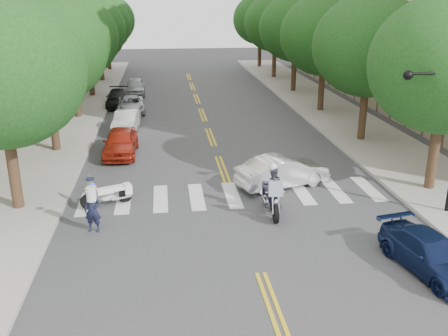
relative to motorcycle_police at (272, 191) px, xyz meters
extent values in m
plane|color=#38383A|center=(-1.33, -4.56, -0.92)|extent=(140.00, 140.00, 0.00)
cube|color=#9E9991|center=(-10.83, 17.44, -0.84)|extent=(5.00, 60.00, 0.15)
cube|color=#9E9991|center=(8.17, 17.44, -0.84)|extent=(5.00, 60.00, 0.15)
cylinder|color=#382316|center=(-10.13, 1.44, 0.74)|extent=(0.44, 0.44, 3.32)
cylinder|color=#382316|center=(-10.13, 9.44, 0.74)|extent=(0.44, 0.44, 3.32)
ellipsoid|color=#153F12|center=(-10.13, 9.44, 4.65)|extent=(6.40, 6.40, 5.76)
cylinder|color=#382316|center=(-10.13, 17.44, 0.74)|extent=(0.44, 0.44, 3.32)
ellipsoid|color=#153F12|center=(-10.13, 17.44, 4.65)|extent=(6.40, 6.40, 5.76)
cylinder|color=#382316|center=(-10.13, 25.44, 0.74)|extent=(0.44, 0.44, 3.32)
ellipsoid|color=#153F12|center=(-10.13, 25.44, 4.65)|extent=(6.40, 6.40, 5.76)
cylinder|color=#382316|center=(-10.13, 33.44, 0.74)|extent=(0.44, 0.44, 3.32)
ellipsoid|color=#153F12|center=(-10.13, 33.44, 4.65)|extent=(6.40, 6.40, 5.76)
cylinder|color=#382316|center=(-10.13, 41.44, 0.74)|extent=(0.44, 0.44, 3.32)
ellipsoid|color=#153F12|center=(-10.13, 41.44, 4.65)|extent=(6.40, 6.40, 5.76)
cylinder|color=#382316|center=(7.47, 1.44, 0.74)|extent=(0.44, 0.44, 3.32)
ellipsoid|color=#153F12|center=(7.47, 1.44, 4.65)|extent=(6.40, 6.40, 5.76)
cylinder|color=#382316|center=(7.47, 9.44, 0.74)|extent=(0.44, 0.44, 3.32)
ellipsoid|color=#153F12|center=(7.47, 9.44, 4.65)|extent=(6.40, 6.40, 5.76)
cylinder|color=#382316|center=(7.47, 17.44, 0.74)|extent=(0.44, 0.44, 3.32)
ellipsoid|color=#153F12|center=(7.47, 17.44, 4.65)|extent=(6.40, 6.40, 5.76)
cylinder|color=#382316|center=(7.47, 25.44, 0.74)|extent=(0.44, 0.44, 3.32)
ellipsoid|color=#153F12|center=(7.47, 25.44, 4.65)|extent=(6.40, 6.40, 5.76)
cylinder|color=#382316|center=(7.47, 33.44, 0.74)|extent=(0.44, 0.44, 3.32)
ellipsoid|color=#153F12|center=(7.47, 33.44, 4.65)|extent=(6.40, 6.40, 5.76)
cylinder|color=#382316|center=(7.47, 41.44, 0.74)|extent=(0.44, 0.44, 3.32)
ellipsoid|color=#153F12|center=(7.47, 41.44, 4.65)|extent=(6.40, 6.40, 5.76)
cylinder|color=black|center=(5.67, -1.06, 4.68)|extent=(2.40, 0.10, 0.10)
sphere|color=black|center=(4.57, -1.06, 4.63)|extent=(0.36, 0.36, 0.36)
cylinder|color=black|center=(-0.06, -1.01, -0.54)|extent=(0.20, 0.77, 0.76)
cylinder|color=black|center=(0.05, 0.77, -0.54)|extent=(0.25, 0.77, 0.76)
cube|color=silver|center=(0.00, -0.06, -0.42)|extent=(0.42, 1.02, 0.36)
cube|color=black|center=(-0.01, -0.17, -0.14)|extent=(0.45, 0.80, 0.25)
cube|color=black|center=(0.03, 0.44, -0.12)|extent=(0.48, 0.64, 0.18)
cube|color=black|center=(0.06, 0.94, -0.25)|extent=(0.51, 0.36, 0.50)
cube|color=#8C99A5|center=(-0.05, -0.86, 0.42)|extent=(0.57, 0.20, 0.61)
cube|color=red|center=(0.09, -0.68, 0.22)|extent=(0.12, 0.12, 0.09)
cube|color=#0C26E5|center=(-0.17, -0.66, 0.22)|extent=(0.12, 0.12, 0.09)
imported|color=#474C56|center=(0.00, -0.06, 0.16)|extent=(0.89, 0.71, 1.76)
sphere|color=silver|center=(0.00, -0.06, 0.99)|extent=(0.33, 0.33, 0.33)
cylinder|color=black|center=(-7.34, 1.17, -0.59)|extent=(0.65, 0.37, 0.65)
cylinder|color=black|center=(-5.92, 1.76, -0.59)|extent=(0.67, 0.41, 0.65)
cube|color=silver|center=(-6.59, 1.48, -0.49)|extent=(0.91, 0.61, 0.31)
cube|color=white|center=(-6.67, 1.45, -0.25)|extent=(0.75, 0.57, 0.21)
cube|color=white|center=(-6.19, 1.65, -0.23)|extent=(0.63, 0.55, 0.15)
cube|color=white|center=(-5.79, 1.81, -0.35)|extent=(0.43, 0.50, 0.43)
cube|color=#8C99A5|center=(-7.22, 1.22, 0.23)|extent=(0.32, 0.50, 0.52)
cube|color=red|center=(-7.03, 1.18, 0.06)|extent=(0.12, 0.12, 0.08)
cube|color=#0C26E5|center=(-7.12, 1.39, 0.06)|extent=(0.12, 0.12, 0.08)
imported|color=#171A33|center=(-6.86, -0.91, -0.08)|extent=(0.68, 0.51, 1.68)
imported|color=white|center=(1.09, 2.74, -0.21)|extent=(4.55, 2.82, 1.42)
imported|color=#0E193E|center=(3.98, -5.06, -0.33)|extent=(2.37, 4.27, 1.17)
imported|color=#A52211|center=(-6.53, 8.44, -0.19)|extent=(1.85, 4.31, 1.45)
imported|color=silver|center=(-6.53, 13.44, -0.27)|extent=(1.75, 4.06, 1.30)
imported|color=silver|center=(-6.53, 18.94, -0.34)|extent=(2.26, 4.34, 1.17)
imported|color=black|center=(-7.63, 21.27, -0.28)|extent=(1.93, 4.45, 1.28)
imported|color=#A6A6AB|center=(-6.53, 25.92, -0.21)|extent=(1.81, 4.22, 1.42)
camera|label=1|loc=(-4.16, -18.01, 7.34)|focal=40.00mm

